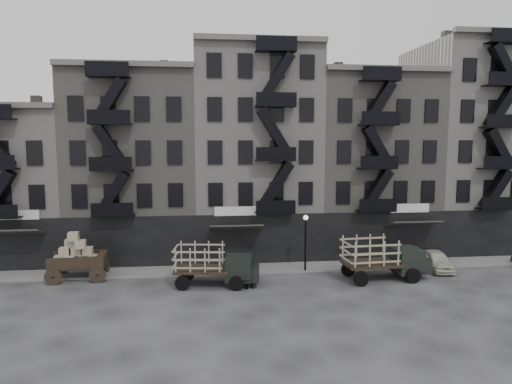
{
  "coord_description": "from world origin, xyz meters",
  "views": [
    {
      "loc": [
        -4.24,
        -29.61,
        9.87
      ],
      "look_at": [
        -0.5,
        4.0,
        5.86
      ],
      "focal_mm": 32.0,
      "sensor_mm": 36.0,
      "label": 1
    }
  ],
  "objects": [
    {
      "name": "stake_truck_west",
      "position": [
        -3.75,
        0.3,
        1.6
      ],
      "size": [
        5.81,
        2.9,
        2.81
      ],
      "rotation": [
        0.0,
        0.0,
        -0.13
      ],
      "color": "black",
      "rests_on": "ground"
    },
    {
      "name": "car_east",
      "position": [
        13.0,
        2.21,
        0.71
      ],
      "size": [
        2.17,
        4.36,
        1.43
      ],
      "primitive_type": "imported",
      "rotation": [
        0.0,
        0.0,
        -0.12
      ],
      "color": "beige",
      "rests_on": "ground"
    },
    {
      "name": "ground",
      "position": [
        0.0,
        0.0,
        0.0
      ],
      "size": [
        140.0,
        140.0,
        0.0
      ],
      "primitive_type": "plane",
      "color": "#38383A",
      "rests_on": "ground"
    },
    {
      "name": "building_east",
      "position": [
        20.0,
        9.82,
        9.0
      ],
      "size": [
        10.0,
        11.35,
        19.2
      ],
      "color": "#B0A9A2",
      "rests_on": "ground"
    },
    {
      "name": "lamp_post",
      "position": [
        3.0,
        2.6,
        2.78
      ],
      "size": [
        0.36,
        0.36,
        4.28
      ],
      "color": "black",
      "rests_on": "ground"
    },
    {
      "name": "stake_truck_east",
      "position": [
        8.04,
        0.27,
        1.72
      ],
      "size": [
        6.17,
        2.85,
        3.02
      ],
      "rotation": [
        0.0,
        0.0,
        0.07
      ],
      "color": "black",
      "rests_on": "ground"
    },
    {
      "name": "building_center",
      "position": [
        -0.0,
        9.82,
        8.5
      ],
      "size": [
        10.0,
        11.35,
        18.2
      ],
      "color": "#B0A9A2",
      "rests_on": "ground"
    },
    {
      "name": "pedestrian_mid",
      "position": [
        -1.58,
        -0.55,
        0.94
      ],
      "size": [
        1.09,
        0.96,
        1.89
      ],
      "primitive_type": "imported",
      "rotation": [
        0.0,
        0.0,
        3.44
      ],
      "color": "black",
      "rests_on": "ground"
    },
    {
      "name": "building_west",
      "position": [
        -20.0,
        9.83,
        6.0
      ],
      "size": [
        10.0,
        11.35,
        13.2
      ],
      "color": "#B0A9A2",
      "rests_on": "ground"
    },
    {
      "name": "sidewalk",
      "position": [
        0.0,
        3.75,
        0.07
      ],
      "size": [
        55.0,
        2.5,
        0.15
      ],
      "primitive_type": "cube",
      "color": "slate",
      "rests_on": "ground"
    },
    {
      "name": "building_mideast",
      "position": [
        10.0,
        9.83,
        7.5
      ],
      "size": [
        10.0,
        11.35,
        16.2
      ],
      "color": "slate",
      "rests_on": "ground"
    },
    {
      "name": "wagon",
      "position": [
        -13.29,
        2.61,
        1.93
      ],
      "size": [
        4.14,
        2.42,
        3.39
      ],
      "rotation": [
        0.0,
        0.0,
        0.07
      ],
      "color": "black",
      "rests_on": "ground"
    },
    {
      "name": "building_midwest",
      "position": [
        -10.0,
        9.83,
        7.5
      ],
      "size": [
        10.0,
        11.35,
        16.2
      ],
      "color": "slate",
      "rests_on": "ground"
    }
  ]
}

